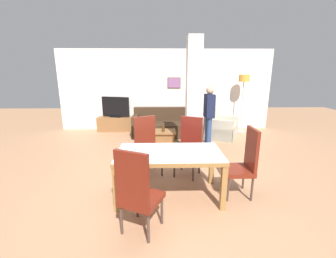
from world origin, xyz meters
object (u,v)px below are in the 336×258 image
(dining_chair_far_left, at_px, (147,145))
(tv_screen, at_px, (116,107))
(dining_chair_near_left, at_px, (137,191))
(floor_lamp, at_px, (244,84))
(armchair, at_px, (220,128))
(bottle, at_px, (164,128))
(standing_person, at_px, (209,112))
(dining_table, at_px, (169,161))
(dining_chair_head_right, at_px, (244,161))
(tv_stand, at_px, (117,124))
(dining_chair_far_right, at_px, (189,145))
(sofa, at_px, (163,126))
(coffee_table, at_px, (164,138))

(dining_chair_far_left, xyz_separation_m, tv_screen, (-1.26, 3.28, 0.22))
(dining_chair_near_left, relative_size, floor_lamp, 0.61)
(armchair, xyz_separation_m, tv_screen, (-3.32, 0.87, 0.53))
(bottle, height_order, tv_screen, tv_screen)
(standing_person, bearing_deg, floor_lamp, -49.56)
(dining_table, relative_size, dining_chair_head_right, 1.46)
(armchair, bearing_deg, standing_person, -7.43)
(dining_chair_near_left, height_order, tv_stand, dining_chair_near_left)
(dining_table, height_order, dining_chair_far_left, dining_chair_far_left)
(bottle, distance_m, tv_stand, 2.35)
(dining_chair_head_right, xyz_separation_m, dining_chair_near_left, (-1.61, -0.88, 0.00))
(bottle, xyz_separation_m, tv_stand, (-1.59, 1.70, -0.27))
(dining_chair_near_left, bearing_deg, tv_screen, 129.03)
(bottle, bearing_deg, armchair, 25.84)
(dining_chair_far_right, height_order, sofa, dining_chair_far_right)
(dining_chair_head_right, xyz_separation_m, standing_person, (-0.04, 2.62, 0.33))
(tv_stand, bearing_deg, standing_person, -28.63)
(sofa, relative_size, tv_screen, 1.95)
(dining_chair_head_right, distance_m, tv_stand, 5.07)
(sofa, height_order, floor_lamp, floor_lamp)
(dining_table, height_order, coffee_table, dining_table)
(armchair, xyz_separation_m, floor_lamp, (0.87, 0.67, 1.30))
(dining_chair_near_left, height_order, floor_lamp, floor_lamp)
(dining_chair_far_left, distance_m, tv_screen, 3.52)
(dining_chair_far_left, relative_size, standing_person, 0.71)
(tv_screen, bearing_deg, dining_chair_near_left, 120.01)
(dining_chair_head_right, height_order, bottle, dining_chair_head_right)
(tv_stand, bearing_deg, dining_chair_near_left, -75.99)
(floor_lamp, bearing_deg, standing_person, -135.44)
(dining_chair_near_left, distance_m, bottle, 3.37)
(standing_person, bearing_deg, dining_chair_far_right, 153.50)
(dining_table, xyz_separation_m, floor_lamp, (2.52, 3.97, 0.98))
(armchair, relative_size, bottle, 5.19)
(tv_screen, bearing_deg, tv_stand, -0.00)
(dining_chair_far_left, bearing_deg, tv_screen, -93.89)
(dining_chair_far_right, bearing_deg, tv_screen, -31.36)
(dining_table, height_order, standing_person, standing_person)
(dining_table, distance_m, bottle, 2.47)
(dining_chair_near_left, relative_size, tv_screen, 1.20)
(dining_chair_far_right, relative_size, standing_person, 0.71)
(dining_chair_far_left, xyz_separation_m, standing_person, (1.57, 1.74, 0.33))
(tv_stand, bearing_deg, sofa, -20.28)
(dining_chair_far_left, height_order, tv_stand, dining_chair_far_left)
(dining_chair_head_right, relative_size, tv_stand, 0.91)
(dining_table, xyz_separation_m, dining_chair_far_right, (0.42, 0.83, -0.02))
(tv_screen, relative_size, floor_lamp, 0.51)
(bottle, xyz_separation_m, tv_screen, (-1.59, 1.70, 0.30))
(tv_screen, relative_size, standing_person, 0.59)
(dining_chair_far_right, distance_m, bottle, 1.71)
(dining_table, relative_size, armchair, 1.41)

